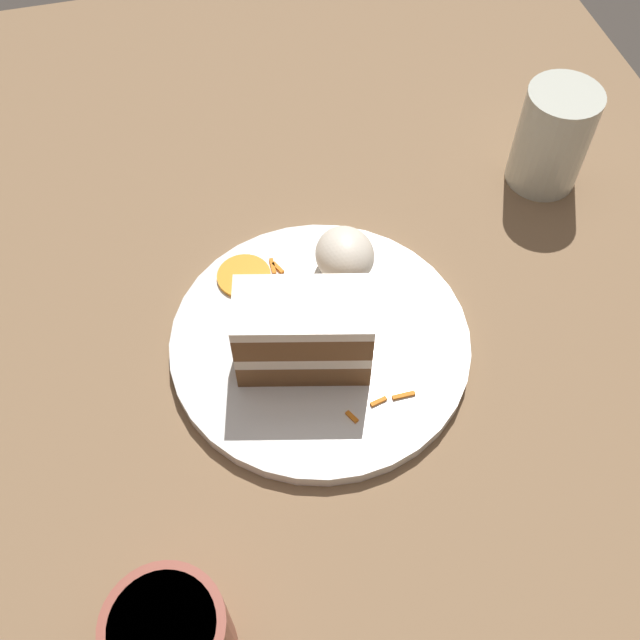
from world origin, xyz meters
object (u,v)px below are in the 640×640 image
object	(u,v)px
drinking_glass	(551,143)
coffee_mug	(172,639)
orange_garnish	(244,276)
cake_slice	(303,331)
cream_dollop	(345,255)
plate	(320,342)

from	to	relation	value
drinking_glass	coffee_mug	world-z (taller)	drinking_glass
orange_garnish	cake_slice	bearing A→B (deg)	-160.96
cream_dollop	drinking_glass	distance (m)	0.27
plate	cream_dollop	xyz separation A→B (m)	(0.07, -0.04, 0.03)
cream_dollop	coffee_mug	world-z (taller)	coffee_mug
cream_dollop	coffee_mug	size ratio (longest dim) A/B	0.71
cake_slice	cream_dollop	distance (m)	0.11
plate	cream_dollop	distance (m)	0.09
plate	cake_slice	bearing A→B (deg)	130.17
plate	orange_garnish	distance (m)	0.11
drinking_glass	coffee_mug	distance (m)	0.62
cake_slice	orange_garnish	xyz separation A→B (m)	(0.11, 0.04, -0.04)
plate	drinking_glass	world-z (taller)	drinking_glass
drinking_glass	coffee_mug	size ratio (longest dim) A/B	1.28
cake_slice	coffee_mug	bearing A→B (deg)	159.93
cake_slice	drinking_glass	distance (m)	0.36
plate	orange_garnish	xyz separation A→B (m)	(0.09, 0.06, 0.01)
drinking_glass	cream_dollop	bearing A→B (deg)	108.66
plate	orange_garnish	size ratio (longest dim) A/B	5.29
orange_garnish	coffee_mug	bearing A→B (deg)	161.06
cream_dollop	coffee_mug	distance (m)	0.38
coffee_mug	cake_slice	bearing A→B (deg)	-33.71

